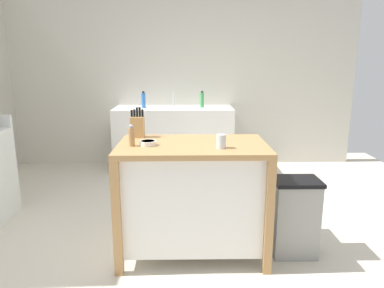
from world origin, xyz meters
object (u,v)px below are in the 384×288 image
at_px(kitchen_island, 192,193).
at_px(knife_block, 138,126).
at_px(pepper_grinder, 132,136).
at_px(bottle_spray_cleaner, 143,100).
at_px(trash_bin, 294,217).
at_px(drinking_cup, 221,141).
at_px(bowl_stoneware_deep, 148,143).
at_px(sink_faucet, 174,99).
at_px(bottle_hand_soap, 202,100).

distance_m(kitchen_island, knife_block, 0.71).
xyz_separation_m(kitchen_island, pepper_grinder, (-0.45, -0.07, 0.48)).
bearing_deg(knife_block, bottle_spray_cleaner, 95.27).
bearing_deg(trash_bin, bottle_spray_cleaner, 121.69).
xyz_separation_m(knife_block, drinking_cup, (0.66, -0.40, -0.04)).
distance_m(bowl_stoneware_deep, sink_faucet, 2.51).
distance_m(sink_faucet, bottle_spray_cleaner, 0.44).
bearing_deg(trash_bin, bottle_hand_soap, 104.90).
relative_size(pepper_grinder, trash_bin, 0.26).
relative_size(knife_block, pepper_grinder, 1.52).
bearing_deg(knife_block, kitchen_island, -29.05).
height_order(bowl_stoneware_deep, drinking_cup, drinking_cup).
xyz_separation_m(sink_faucet, bottle_spray_cleaner, (-0.41, -0.15, -0.00)).
bearing_deg(pepper_grinder, trash_bin, 1.13).
bearing_deg(pepper_grinder, bottle_spray_cleaner, 94.52).
height_order(drinking_cup, bottle_hand_soap, bottle_hand_soap).
distance_m(trash_bin, sink_faucet, 2.79).
bearing_deg(bottle_hand_soap, sink_faucet, 163.83).
bearing_deg(pepper_grinder, bowl_stoneware_deep, 9.82).
xyz_separation_m(kitchen_island, drinking_cup, (0.21, -0.15, 0.45)).
bearing_deg(drinking_cup, sink_faucet, 99.38).
bearing_deg(pepper_grinder, bottle_hand_soap, 75.41).
xyz_separation_m(bowl_stoneware_deep, drinking_cup, (0.54, -0.10, 0.03)).
height_order(knife_block, bottle_hand_soap, knife_block).
bearing_deg(bottle_spray_cleaner, bottle_hand_soap, 2.62).
xyz_separation_m(pepper_grinder, sink_faucet, (0.23, 2.53, 0.01)).
distance_m(pepper_grinder, bottle_hand_soap, 2.49).
height_order(kitchen_island, bowl_stoneware_deep, bowl_stoneware_deep).
distance_m(kitchen_island, bowl_stoneware_deep, 0.54).
height_order(kitchen_island, trash_bin, kitchen_island).
bearing_deg(kitchen_island, bottle_spray_cleaner, 105.54).
distance_m(knife_block, bottle_hand_soap, 2.18).
relative_size(bowl_stoneware_deep, pepper_grinder, 0.77).
distance_m(drinking_cup, sink_faucet, 2.64).
bearing_deg(drinking_cup, knife_block, 148.55).
bearing_deg(bowl_stoneware_deep, pepper_grinder, -170.18).
distance_m(kitchen_island, bottle_spray_cleaner, 2.44).
bearing_deg(bottle_hand_soap, kitchen_island, -94.30).
bearing_deg(bowl_stoneware_deep, trash_bin, 0.23).
height_order(kitchen_island, knife_block, knife_block).
relative_size(kitchen_island, pepper_grinder, 6.96).
bearing_deg(bottle_spray_cleaner, pepper_grinder, -85.48).
bearing_deg(sink_faucet, bowl_stoneware_deep, -92.51).
bearing_deg(bottle_hand_soap, trash_bin, -75.10).
xyz_separation_m(knife_block, bottle_hand_soap, (0.63, 2.09, -0.00)).
relative_size(drinking_cup, pepper_grinder, 0.62).
distance_m(knife_block, trash_bin, 1.46).
distance_m(kitchen_island, pepper_grinder, 0.66).
bearing_deg(knife_block, trash_bin, -13.34).
relative_size(kitchen_island, bottle_hand_soap, 4.94).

